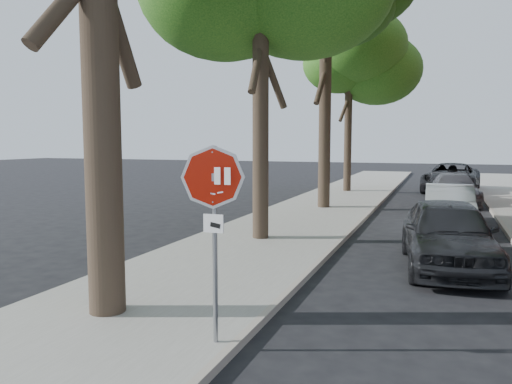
# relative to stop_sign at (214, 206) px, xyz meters

# --- Properties ---
(ground) EXTENTS (120.00, 120.00, 0.00)m
(ground) POSITION_rel_stop_sign_xyz_m (0.70, 0.03, -1.95)
(ground) COLOR black
(ground) RESTS_ON ground
(sidewalk_left) EXTENTS (4.00, 55.00, 0.12)m
(sidewalk_left) POSITION_rel_stop_sign_xyz_m (-1.80, 12.03, -1.89)
(sidewalk_left) COLOR gray
(sidewalk_left) RESTS_ON ground
(curb_left) EXTENTS (0.12, 55.00, 0.13)m
(curb_left) POSITION_rel_stop_sign_xyz_m (0.25, 12.03, -1.88)
(curb_left) COLOR #9E9384
(curb_left) RESTS_ON ground
(curb_right) EXTENTS (0.12, 55.00, 0.13)m
(curb_right) POSITION_rel_stop_sign_xyz_m (4.65, 12.03, -1.88)
(curb_right) COLOR #9E9384
(curb_right) RESTS_ON ground
(stop_sign) EXTENTS (0.76, 0.34, 2.61)m
(stop_sign) POSITION_rel_stop_sign_xyz_m (0.00, 0.00, 0.00)
(stop_sign) COLOR gray
(stop_sign) RESTS_ON sidewalk_left
(tree_mid_b) EXTENTS (5.88, 5.46, 10.36)m
(tree_mid_b) POSITION_rel_stop_sign_xyz_m (-1.72, 14.15, 6.05)
(tree_mid_b) COLOR black
(tree_mid_b) RESTS_ON sidewalk_left
(tree_far) EXTENTS (5.29, 4.91, 9.33)m
(tree_far) POSITION_rel_stop_sign_xyz_m (-2.02, 21.14, 5.26)
(tree_far) COLOR black
(tree_far) RESTS_ON sidewalk_left
(car_a) EXTENTS (2.32, 4.68, 1.53)m
(car_a) POSITION_rel_stop_sign_xyz_m (2.92, 5.71, -1.18)
(car_a) COLOR black
(car_a) RESTS_ON ground
(car_b) EXTENTS (1.54, 4.21, 1.38)m
(car_b) POSITION_rel_stop_sign_xyz_m (3.01, 11.24, -1.26)
(car_b) COLOR #A8ADB0
(car_b) RESTS_ON ground
(car_c) EXTENTS (2.30, 4.79, 1.35)m
(car_c) POSITION_rel_stop_sign_xyz_m (3.30, 17.79, -1.28)
(car_c) COLOR #4D4C51
(car_c) RESTS_ON ground
(car_d) EXTENTS (3.31, 6.01, 1.59)m
(car_d) POSITION_rel_stop_sign_xyz_m (3.27, 23.28, -1.15)
(car_d) COLOR black
(car_d) RESTS_ON ground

